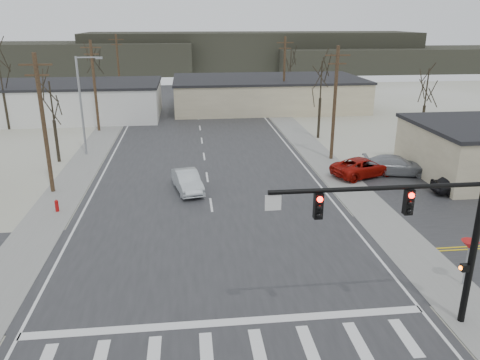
{
  "coord_description": "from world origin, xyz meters",
  "views": [
    {
      "loc": [
        -1.39,
        -21.79,
        12.16
      ],
      "look_at": [
        1.73,
        5.64,
        2.6
      ],
      "focal_mm": 35.0,
      "sensor_mm": 36.0,
      "label": 1
    }
  ],
  "objects_px": {
    "fire_hydrant": "(57,206)",
    "car_far_a": "(221,96)",
    "car_parked_dark_a": "(461,184)",
    "traffic_signal_mast": "(433,223)",
    "sedan_crossing": "(187,181)",
    "car_far_b": "(185,96)",
    "car_parked_silver": "(396,165)",
    "car_parked_red": "(363,167)"
  },
  "relations": [
    {
      "from": "fire_hydrant",
      "to": "car_parked_dark_a",
      "type": "bearing_deg",
      "value": 0.5
    },
    {
      "from": "car_parked_silver",
      "to": "car_far_b",
      "type": "bearing_deg",
      "value": 34.73
    },
    {
      "from": "traffic_signal_mast",
      "to": "car_parked_silver",
      "type": "distance_m",
      "value": 20.98
    },
    {
      "from": "fire_hydrant",
      "to": "car_far_a",
      "type": "height_order",
      "value": "car_far_a"
    },
    {
      "from": "fire_hydrant",
      "to": "car_far_a",
      "type": "distance_m",
      "value": 44.94
    },
    {
      "from": "car_far_a",
      "to": "sedan_crossing",
      "type": "bearing_deg",
      "value": 62.62
    },
    {
      "from": "sedan_crossing",
      "to": "car_parked_silver",
      "type": "bearing_deg",
      "value": -5.17
    },
    {
      "from": "car_far_a",
      "to": "car_far_b",
      "type": "bearing_deg",
      "value": -28.17
    },
    {
      "from": "car_parked_red",
      "to": "car_parked_silver",
      "type": "distance_m",
      "value": 2.8
    },
    {
      "from": "traffic_signal_mast",
      "to": "car_far_b",
      "type": "height_order",
      "value": "traffic_signal_mast"
    },
    {
      "from": "fire_hydrant",
      "to": "car_parked_red",
      "type": "distance_m",
      "value": 23.34
    },
    {
      "from": "car_parked_red",
      "to": "car_far_b",
      "type": "bearing_deg",
      "value": -0.23
    },
    {
      "from": "car_far_b",
      "to": "car_parked_silver",
      "type": "distance_m",
      "value": 42.18
    },
    {
      "from": "car_far_b",
      "to": "car_parked_silver",
      "type": "bearing_deg",
      "value": -48.75
    },
    {
      "from": "car_parked_silver",
      "to": "fire_hydrant",
      "type": "bearing_deg",
      "value": 111.77
    },
    {
      "from": "car_far_a",
      "to": "car_far_b",
      "type": "height_order",
      "value": "car_far_a"
    },
    {
      "from": "car_far_a",
      "to": "car_parked_red",
      "type": "distance_m",
      "value": 38.8
    },
    {
      "from": "car_parked_dark_a",
      "to": "car_parked_silver",
      "type": "xyz_separation_m",
      "value": [
        -2.8,
        4.75,
        0.06
      ]
    },
    {
      "from": "car_far_a",
      "to": "car_parked_red",
      "type": "height_order",
      "value": "car_far_a"
    },
    {
      "from": "sedan_crossing",
      "to": "car_far_a",
      "type": "xyz_separation_m",
      "value": [
        5.38,
        39.69,
        0.04
      ]
    },
    {
      "from": "car_parked_red",
      "to": "car_parked_dark_a",
      "type": "distance_m",
      "value": 7.29
    },
    {
      "from": "traffic_signal_mast",
      "to": "sedan_crossing",
      "type": "relative_size",
      "value": 1.95
    },
    {
      "from": "sedan_crossing",
      "to": "fire_hydrant",
      "type": "bearing_deg",
      "value": -172.62
    },
    {
      "from": "traffic_signal_mast",
      "to": "car_far_a",
      "type": "xyz_separation_m",
      "value": [
        -4.09,
        56.91,
        -3.84
      ]
    },
    {
      "from": "car_far_a",
      "to": "car_parked_dark_a",
      "type": "relative_size",
      "value": 1.3
    },
    {
      "from": "sedan_crossing",
      "to": "car_parked_dark_a",
      "type": "xyz_separation_m",
      "value": [
        19.79,
        -2.76,
        -0.05
      ]
    },
    {
      "from": "traffic_signal_mast",
      "to": "fire_hydrant",
      "type": "height_order",
      "value": "traffic_signal_mast"
    },
    {
      "from": "sedan_crossing",
      "to": "car_parked_red",
      "type": "height_order",
      "value": "sedan_crossing"
    },
    {
      "from": "car_parked_dark_a",
      "to": "traffic_signal_mast",
      "type": "bearing_deg",
      "value": 143.81
    },
    {
      "from": "sedan_crossing",
      "to": "car_parked_silver",
      "type": "relative_size",
      "value": 0.86
    },
    {
      "from": "fire_hydrant",
      "to": "sedan_crossing",
      "type": "bearing_deg",
      "value": 19.23
    },
    {
      "from": "car_far_a",
      "to": "fire_hydrant",
      "type": "bearing_deg",
      "value": 52.18
    },
    {
      "from": "traffic_signal_mast",
      "to": "car_parked_dark_a",
      "type": "xyz_separation_m",
      "value": [
        10.32,
        14.45,
        -3.92
      ]
    },
    {
      "from": "traffic_signal_mast",
      "to": "fire_hydrant",
      "type": "distance_m",
      "value": 23.39
    },
    {
      "from": "traffic_signal_mast",
      "to": "car_far_a",
      "type": "height_order",
      "value": "traffic_signal_mast"
    },
    {
      "from": "sedan_crossing",
      "to": "car_parked_dark_a",
      "type": "relative_size",
      "value": 1.09
    },
    {
      "from": "car_parked_silver",
      "to": "car_far_a",
      "type": "bearing_deg",
      "value": 27.84
    },
    {
      "from": "traffic_signal_mast",
      "to": "car_parked_red",
      "type": "height_order",
      "value": "traffic_signal_mast"
    },
    {
      "from": "sedan_crossing",
      "to": "car_far_a",
      "type": "height_order",
      "value": "car_far_a"
    },
    {
      "from": "car_far_a",
      "to": "car_parked_dark_a",
      "type": "height_order",
      "value": "car_far_a"
    },
    {
      "from": "fire_hydrant",
      "to": "car_far_b",
      "type": "height_order",
      "value": "car_far_b"
    },
    {
      "from": "sedan_crossing",
      "to": "car_parked_dark_a",
      "type": "distance_m",
      "value": 19.98
    }
  ]
}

